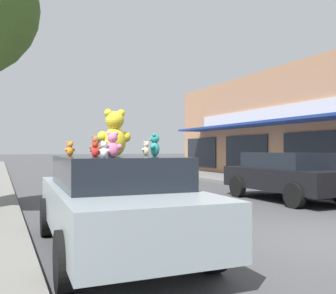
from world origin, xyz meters
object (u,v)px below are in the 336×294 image
teddy_bear_giant (115,134)px  parked_car_far_center (286,174)px  teddy_bear_blue (110,146)px  teddy_bear_green (111,148)px  teddy_bear_brown (96,146)px  teddy_bear_red (95,150)px  teddy_bear_white (104,150)px  plush_art_car (114,200)px  teddy_bear_teal (155,145)px  teddy_bear_pink (113,145)px  teddy_bear_orange (70,149)px  teddy_bear_cream (146,149)px

teddy_bear_giant → parked_car_far_center: teddy_bear_giant is taller
teddy_bear_giant → teddy_bear_blue: size_ratio=2.15×
teddy_bear_green → teddy_bear_brown: 0.31m
teddy_bear_red → teddy_bear_green: bearing=-85.3°
teddy_bear_white → teddy_bear_blue: size_ratio=0.65×
plush_art_car → teddy_bear_green: bearing=92.5°
plush_art_car → teddy_bear_teal: size_ratio=13.26×
teddy_bear_pink → teddy_bear_orange: 1.62m
teddy_bear_blue → teddy_bear_white: bearing=8.8°
teddy_bear_orange → teddy_bear_teal: bearing=131.4°
teddy_bear_white → teddy_bear_green: teddy_bear_green is taller
teddy_bear_cream → teddy_bear_brown: bearing=-22.9°
teddy_bear_pink → teddy_bear_green: 1.16m
teddy_bear_pink → teddy_bear_orange: (-0.29, 1.60, -0.05)m
plush_art_car → teddy_bear_pink: (-0.29, -0.92, 0.86)m
teddy_bear_cream → teddy_bear_orange: bearing=-32.8°
plush_art_car → teddy_bear_brown: (-0.19, 0.45, 0.86)m
teddy_bear_orange → teddy_bear_blue: size_ratio=0.72×
teddy_bear_red → teddy_bear_pink: bearing=142.6°
plush_art_car → teddy_bear_white: size_ratio=21.59×
teddy_bear_giant → parked_car_far_center: 7.56m
teddy_bear_white → teddy_bear_green: (0.41, 1.15, 0.02)m
teddy_bear_blue → parked_car_far_center: (6.40, 2.50, -0.85)m
teddy_bear_orange → teddy_bear_white: bearing=86.0°
teddy_bear_cream → teddy_bear_white: 1.78m
teddy_bear_orange → teddy_bear_green: (0.58, -0.48, 0.01)m
teddy_bear_red → teddy_bear_orange: bearing=-44.5°
teddy_bear_giant → teddy_bear_cream: teddy_bear_giant is taller
teddy_bear_pink → teddy_bear_blue: bearing=-78.4°
teddy_bear_pink → teddy_bear_cream: 1.68m
teddy_bear_teal → teddy_bear_green: 0.75m
teddy_bear_pink → plush_art_car: bearing=-81.3°
plush_art_car → teddy_bear_cream: bearing=34.3°
teddy_bear_cream → teddy_bear_teal: bearing=58.1°
teddy_bear_cream → teddy_bear_brown: size_ratio=0.73×
teddy_bear_brown → teddy_bear_white: bearing=120.7°
teddy_bear_cream → parked_car_far_center: (5.90, 3.05, -0.80)m
teddy_bear_cream → parked_car_far_center: 6.69m
teddy_bear_pink → parked_car_far_center: teddy_bear_pink is taller
teddy_bear_cream → teddy_bear_teal: size_ratio=0.70×
teddy_bear_giant → teddy_bear_blue: teddy_bear_giant is taller
teddy_bear_cream → teddy_bear_green: size_ratio=0.97×
teddy_bear_white → teddy_bear_brown: bearing=-43.1°
teddy_bear_teal → teddy_bear_blue: teddy_bear_teal is taller
parked_car_far_center → teddy_bear_pink: bearing=-147.4°
teddy_bear_red → teddy_bear_brown: 0.93m
teddy_bear_white → teddy_bear_teal: size_ratio=0.61×
teddy_bear_cream → teddy_bear_orange: 1.31m
teddy_bear_orange → teddy_bear_brown: (0.40, -0.23, 0.05)m
teddy_bear_orange → teddy_bear_blue: bearing=-168.4°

